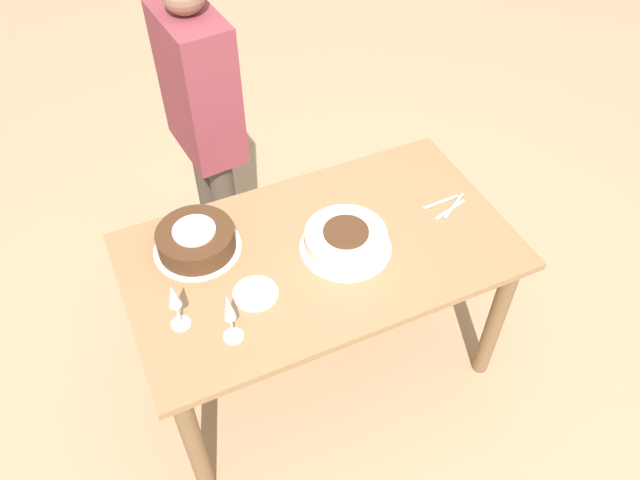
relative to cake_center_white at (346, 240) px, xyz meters
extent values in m
plane|color=tan|center=(0.09, -0.03, -0.81)|extent=(12.00, 12.00, 0.00)
cube|color=#9E754C|center=(0.09, -0.03, -0.06)|extent=(1.46, 0.83, 0.03)
cylinder|color=brown|center=(-0.57, -0.38, -0.44)|extent=(0.07, 0.07, 0.74)
cylinder|color=brown|center=(0.75, -0.38, -0.44)|extent=(0.07, 0.07, 0.74)
cylinder|color=brown|center=(-0.57, 0.31, -0.44)|extent=(0.07, 0.07, 0.74)
cylinder|color=brown|center=(0.75, 0.31, -0.44)|extent=(0.07, 0.07, 0.74)
cylinder|color=white|center=(0.00, 0.00, -0.04)|extent=(0.35, 0.35, 0.01)
cylinder|color=white|center=(0.00, 0.00, 0.00)|extent=(0.31, 0.31, 0.07)
cylinder|color=#4C2D19|center=(0.00, 0.00, 0.05)|extent=(0.17, 0.17, 0.01)
cylinder|color=white|center=(0.51, -0.23, -0.04)|extent=(0.33, 0.33, 0.01)
cylinder|color=#4C2D19|center=(0.51, -0.23, 0.01)|extent=(0.29, 0.29, 0.09)
cylinder|color=white|center=(0.51, -0.23, 0.06)|extent=(0.16, 0.16, 0.01)
cylinder|color=silver|center=(0.52, 0.21, -0.04)|extent=(0.07, 0.07, 0.00)
cylinder|color=silver|center=(0.52, 0.21, 0.02)|extent=(0.01, 0.01, 0.10)
cone|color=silver|center=(0.52, 0.21, 0.12)|extent=(0.04, 0.04, 0.11)
cylinder|color=silver|center=(0.66, 0.08, -0.04)|extent=(0.07, 0.07, 0.00)
cylinder|color=silver|center=(0.66, 0.08, 0.02)|extent=(0.01, 0.01, 0.10)
cone|color=silver|center=(0.66, 0.08, 0.12)|extent=(0.04, 0.04, 0.10)
cylinder|color=white|center=(0.39, 0.07, -0.04)|extent=(0.16, 0.16, 0.01)
cube|color=silver|center=(-0.47, -0.01, -0.04)|extent=(0.17, 0.06, 0.00)
cube|color=silver|center=(-0.46, -0.06, -0.04)|extent=(0.17, 0.02, 0.00)
cube|color=silver|center=(-0.49, -0.02, -0.03)|extent=(0.15, 0.10, 0.00)
cylinder|color=#4C4238|center=(0.29, -0.94, -0.44)|extent=(0.11, 0.11, 0.75)
cylinder|color=#4C4238|center=(0.27, -0.72, -0.44)|extent=(0.11, 0.11, 0.75)
cube|color=brown|center=(0.28, -0.83, 0.25)|extent=(0.26, 0.42, 0.63)
camera|label=1|loc=(0.75, 1.40, 1.70)|focal=35.00mm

